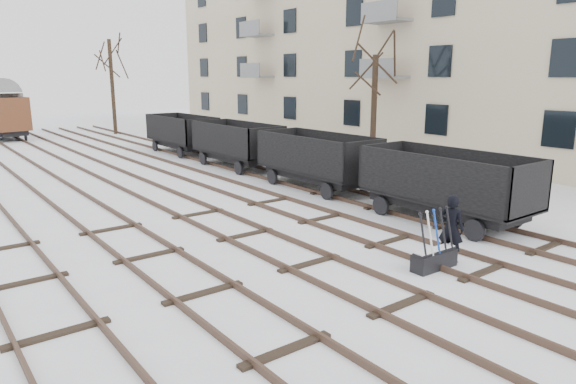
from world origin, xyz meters
The scene contains 12 objects.
ground centered at (0.00, 0.00, 0.00)m, with size 120.00×120.00×0.00m, color white.
tracks centered at (0.00, 13.67, 0.07)m, with size 13.90×52.00×0.16m.
apartment_block centered at (19.95, 14.00, 8.05)m, with size 10.12×45.00×16.10m.
ground_frame centered at (2.27, -2.08, 0.28)m, with size 1.31×0.45×1.49m.
worker centered at (3.02, -1.98, 0.88)m, with size 0.64×0.42×1.76m, color black.
freight_wagon_a centered at (6.00, 0.39, 0.88)m, with size 2.25×5.63×2.30m.
freight_wagon_b centered at (6.00, 6.79, 0.88)m, with size 2.25×5.63×2.30m.
freight_wagon_c centered at (6.00, 13.19, 0.88)m, with size 2.25×5.63×2.30m.
freight_wagon_d centered at (6.00, 19.59, 0.88)m, with size 2.25×5.63×2.30m.
box_van_wagon centered at (-1.46, 33.71, 2.04)m, with size 3.08×4.90×3.51m.
tree_near centered at (11.79, 9.14, 2.85)m, with size 0.30×0.30×5.71m, color black.
tree_far_right centered at (6.40, 32.83, 3.76)m, with size 0.30×0.30×7.52m, color black.
Camera 1 is at (-7.83, -9.42, 4.65)m, focal length 32.00 mm.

